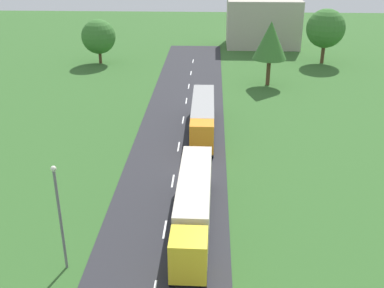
# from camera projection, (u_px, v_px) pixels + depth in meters

# --- Properties ---
(road) EXTENTS (10.00, 140.00, 0.06)m
(road) POSITION_uv_depth(u_px,v_px,m) (156.00, 279.00, 30.68)
(road) COLOR #2B2B30
(road) RESTS_ON ground
(truck_second) EXTENTS (2.64, 14.38, 3.63)m
(truck_second) POSITION_uv_depth(u_px,v_px,m) (194.00, 203.00, 35.33)
(truck_second) COLOR yellow
(truck_second) RESTS_ON road
(truck_third) EXTENTS (2.56, 14.29, 3.55)m
(truck_third) POSITION_uv_depth(u_px,v_px,m) (203.00, 115.00, 52.59)
(truck_third) COLOR orange
(truck_third) RESTS_ON road
(lamppost_second) EXTENTS (0.36, 0.36, 7.80)m
(lamppost_second) POSITION_uv_depth(u_px,v_px,m) (60.00, 213.00, 30.02)
(lamppost_second) COLOR slate
(lamppost_second) RESTS_ON ground
(tree_oak) EXTENTS (5.00, 5.00, 9.49)m
(tree_oak) POSITION_uv_depth(u_px,v_px,m) (270.00, 41.00, 67.42)
(tree_oak) COLOR #513823
(tree_oak) RESTS_ON ground
(tree_birch) EXTENTS (6.61, 6.61, 9.35)m
(tree_birch) POSITION_uv_depth(u_px,v_px,m) (326.00, 28.00, 79.65)
(tree_birch) COLOR #513823
(tree_birch) RESTS_ON ground
(tree_maple) EXTENTS (5.87, 5.87, 7.61)m
(tree_maple) POSITION_uv_depth(u_px,v_px,m) (99.00, 37.00, 80.03)
(tree_maple) COLOR #513823
(tree_maple) RESTS_ON ground
(distant_building) EXTENTS (14.27, 9.58, 9.25)m
(distant_building) POSITION_uv_depth(u_px,v_px,m) (263.00, 23.00, 92.75)
(distant_building) COLOR #B2A899
(distant_building) RESTS_ON ground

